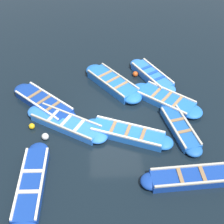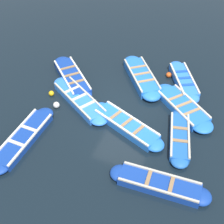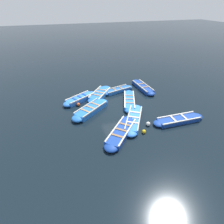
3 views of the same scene
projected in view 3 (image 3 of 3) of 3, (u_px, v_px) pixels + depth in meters
The scene contains 13 objects.
ground_plane at pixel (120, 107), 14.06m from camera, with size 120.00×120.00×0.00m, color black.
boat_centre at pixel (143, 87), 16.82m from camera, with size 0.98×3.70×0.40m.
boat_tucked at pixel (91, 110), 13.31m from camera, with size 3.48×3.00×0.46m.
boat_bow_out at pixel (118, 90), 16.29m from camera, with size 3.25×1.43×0.35m.
boat_outer_right at pixel (129, 101), 14.56m from camera, with size 2.08×3.82×0.38m.
boat_near_quay at pixel (121, 132), 11.11m from camera, with size 3.25×3.42×0.39m.
boat_stern_in at pixel (178, 120), 12.27m from camera, with size 3.86×0.93×0.35m.
boat_broadside at pixel (100, 94), 15.60m from camera, with size 2.97×3.36×0.37m.
boat_drifting at pixel (80, 99), 14.80m from camera, with size 3.21×2.26×0.42m.
boat_mid_row at pixel (134, 119), 12.33m from camera, with size 2.71×3.80×0.37m.
buoy_orange_near at pixel (144, 131), 11.21m from camera, with size 0.25×0.25×0.25m, color #EAB214.
buoy_yellow_far at pixel (148, 124), 11.87m from camera, with size 0.29×0.29×0.29m, color silver.
buoy_white_drifting at pixel (78, 104), 14.10m from camera, with size 0.27×0.27×0.27m, color #E05119.
Camera 3 is at (-4.25, -11.30, 7.25)m, focal length 28.00 mm.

